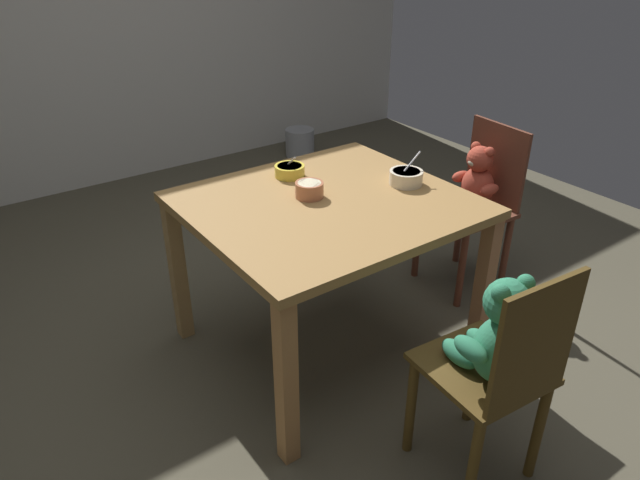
{
  "coord_description": "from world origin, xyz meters",
  "views": [
    {
      "loc": [
        -1.29,
        -1.75,
        1.74
      ],
      "look_at": [
        0.0,
        0.05,
        0.53
      ],
      "focal_mm": 32.95,
      "sensor_mm": 36.0,
      "label": 1
    }
  ],
  "objects_px": {
    "porridge_bowl_yellow_far_center": "(290,171)",
    "metal_pail": "(300,142)",
    "dining_table": "(327,221)",
    "porridge_bowl_cream_near_right": "(406,177)",
    "porridge_bowl_terracotta_center": "(309,189)",
    "teddy_chair_near_right": "(475,192)",
    "teddy_chair_near_front": "(498,350)"
  },
  "relations": [
    {
      "from": "teddy_chair_near_right",
      "to": "metal_pail",
      "type": "relative_size",
      "value": 3.6
    },
    {
      "from": "porridge_bowl_terracotta_center",
      "to": "metal_pail",
      "type": "height_order",
      "value": "porridge_bowl_terracotta_center"
    },
    {
      "from": "teddy_chair_near_right",
      "to": "porridge_bowl_cream_near_right",
      "type": "bearing_deg",
      "value": 11.76
    },
    {
      "from": "teddy_chair_near_front",
      "to": "porridge_bowl_cream_near_right",
      "type": "bearing_deg",
      "value": -18.98
    },
    {
      "from": "teddy_chair_near_front",
      "to": "porridge_bowl_terracotta_center",
      "type": "xyz_separation_m",
      "value": [
        -0.05,
        0.97,
        0.22
      ]
    },
    {
      "from": "teddy_chair_near_front",
      "to": "teddy_chair_near_right",
      "type": "distance_m",
      "value": 1.3
    },
    {
      "from": "dining_table",
      "to": "teddy_chair_near_right",
      "type": "bearing_deg",
      "value": 0.79
    },
    {
      "from": "dining_table",
      "to": "porridge_bowl_yellow_far_center",
      "type": "xyz_separation_m",
      "value": [
        0.02,
        0.31,
        0.12
      ]
    },
    {
      "from": "porridge_bowl_yellow_far_center",
      "to": "porridge_bowl_terracotta_center",
      "type": "bearing_deg",
      "value": -103.25
    },
    {
      "from": "teddy_chair_near_front",
      "to": "metal_pail",
      "type": "bearing_deg",
      "value": -18.19
    },
    {
      "from": "teddy_chair_near_right",
      "to": "metal_pail",
      "type": "distance_m",
      "value": 2.2
    },
    {
      "from": "teddy_chair_near_front",
      "to": "porridge_bowl_cream_near_right",
      "type": "distance_m",
      "value": 0.94
    },
    {
      "from": "dining_table",
      "to": "porridge_bowl_yellow_far_center",
      "type": "bearing_deg",
      "value": 86.71
    },
    {
      "from": "teddy_chair_near_front",
      "to": "porridge_bowl_terracotta_center",
      "type": "height_order",
      "value": "teddy_chair_near_front"
    },
    {
      "from": "dining_table",
      "to": "metal_pail",
      "type": "relative_size",
      "value": 4.56
    },
    {
      "from": "porridge_bowl_cream_near_right",
      "to": "porridge_bowl_yellow_far_center",
      "type": "relative_size",
      "value": 1.09
    },
    {
      "from": "porridge_bowl_yellow_far_center",
      "to": "metal_pail",
      "type": "bearing_deg",
      "value": 55.19
    },
    {
      "from": "porridge_bowl_cream_near_right",
      "to": "metal_pail",
      "type": "bearing_deg",
      "value": 67.38
    },
    {
      "from": "teddy_chair_near_right",
      "to": "porridge_bowl_terracotta_center",
      "type": "height_order",
      "value": "teddy_chair_near_right"
    },
    {
      "from": "porridge_bowl_terracotta_center",
      "to": "porridge_bowl_cream_near_right",
      "type": "relative_size",
      "value": 0.76
    },
    {
      "from": "porridge_bowl_cream_near_right",
      "to": "porridge_bowl_terracotta_center",
      "type": "bearing_deg",
      "value": 162.39
    },
    {
      "from": "porridge_bowl_terracotta_center",
      "to": "metal_pail",
      "type": "xyz_separation_m",
      "value": [
        1.34,
        2.08,
        -0.65
      ]
    },
    {
      "from": "dining_table",
      "to": "porridge_bowl_cream_near_right",
      "type": "relative_size",
      "value": 7.03
    },
    {
      "from": "porridge_bowl_terracotta_center",
      "to": "porridge_bowl_cream_near_right",
      "type": "distance_m",
      "value": 0.44
    },
    {
      "from": "dining_table",
      "to": "porridge_bowl_yellow_far_center",
      "type": "relative_size",
      "value": 7.67
    },
    {
      "from": "metal_pail",
      "to": "teddy_chair_near_right",
      "type": "bearing_deg",
      "value": -99.37
    },
    {
      "from": "teddy_chair_near_right",
      "to": "porridge_bowl_yellow_far_center",
      "type": "xyz_separation_m",
      "value": [
        -0.93,
        0.29,
        0.24
      ]
    },
    {
      "from": "dining_table",
      "to": "metal_pail",
      "type": "distance_m",
      "value": 2.57
    },
    {
      "from": "teddy_chair_near_right",
      "to": "porridge_bowl_yellow_far_center",
      "type": "bearing_deg",
      "value": -12.99
    },
    {
      "from": "teddy_chair_near_front",
      "to": "porridge_bowl_cream_near_right",
      "type": "relative_size",
      "value": 5.62
    },
    {
      "from": "teddy_chair_near_right",
      "to": "porridge_bowl_yellow_far_center",
      "type": "distance_m",
      "value": 1.0
    },
    {
      "from": "teddy_chair_near_right",
      "to": "porridge_bowl_terracotta_center",
      "type": "relative_size",
      "value": 7.29
    }
  ]
}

